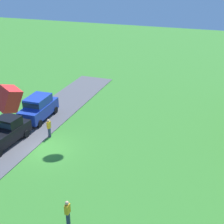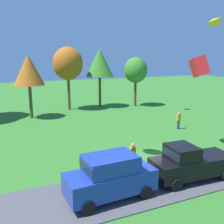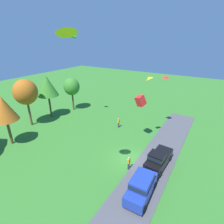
{
  "view_description": "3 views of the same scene",
  "coord_description": "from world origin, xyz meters",
  "px_view_note": "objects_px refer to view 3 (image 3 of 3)",
  "views": [
    {
      "loc": [
        18.59,
        12.57,
        13.39
      ],
      "look_at": [
        0.97,
        6.12,
        4.69
      ],
      "focal_mm": 50.0,
      "sensor_mm": 36.0,
      "label": 1
    },
    {
      "loc": [
        -9.54,
        -14.63,
        7.25
      ],
      "look_at": [
        -0.83,
        4.74,
        2.59
      ],
      "focal_mm": 42.0,
      "sensor_mm": 36.0,
      "label": 2
    },
    {
      "loc": [
        -16.9,
        -7.67,
        14.45
      ],
      "look_at": [
        2.5,
        4.3,
        4.75
      ],
      "focal_mm": 28.0,
      "sensor_mm": 36.0,
      "label": 3
    }
  ],
  "objects_px": {
    "tree_right_of_center": "(4,109)",
    "kite_box_trailing_tail": "(141,101)",
    "tree_far_right": "(47,86)",
    "kite_delta_near_flag": "(66,30)",
    "person_watching_sky": "(129,163)",
    "kite_diamond_high_right": "(74,36)",
    "car_pickup_near_entrance": "(158,159)",
    "person_beside_suv": "(119,123)",
    "kite_diamond_over_trees": "(148,78)",
    "tree_center_back": "(72,87)",
    "tree_left_of_center": "(25,92)",
    "car_suv_by_flagpole": "(141,186)",
    "kite_diamond_low_drifter": "(165,77)"
  },
  "relations": [
    {
      "from": "tree_right_of_center",
      "to": "kite_box_trailing_tail",
      "type": "xyz_separation_m",
      "value": [
        10.64,
        -15.52,
        0.84
      ]
    },
    {
      "from": "tree_far_right",
      "to": "kite_delta_near_flag",
      "type": "bearing_deg",
      "value": -122.59
    },
    {
      "from": "person_watching_sky",
      "to": "tree_far_right",
      "type": "distance_m",
      "value": 21.54
    },
    {
      "from": "kite_diamond_high_right",
      "to": "car_pickup_near_entrance",
      "type": "bearing_deg",
      "value": -107.8
    },
    {
      "from": "car_pickup_near_entrance",
      "to": "person_beside_suv",
      "type": "relative_size",
      "value": 2.98
    },
    {
      "from": "tree_far_right",
      "to": "kite_diamond_over_trees",
      "type": "xyz_separation_m",
      "value": [
        1.14,
        -19.18,
        3.4
      ]
    },
    {
      "from": "person_watching_sky",
      "to": "tree_center_back",
      "type": "xyz_separation_m",
      "value": [
        10.62,
        18.71,
        4.21
      ]
    },
    {
      "from": "person_beside_suv",
      "to": "tree_left_of_center",
      "type": "relative_size",
      "value": 0.21
    },
    {
      "from": "tree_center_back",
      "to": "kite_box_trailing_tail",
      "type": "xyz_separation_m",
      "value": [
        -4.06,
        -17.03,
        1.29
      ]
    },
    {
      "from": "car_suv_by_flagpole",
      "to": "tree_right_of_center",
      "type": "bearing_deg",
      "value": 93.7
    },
    {
      "from": "tree_right_of_center",
      "to": "kite_diamond_high_right",
      "type": "xyz_separation_m",
      "value": [
        11.84,
        -2.89,
        9.13
      ]
    },
    {
      "from": "person_beside_suv",
      "to": "kite_diamond_over_trees",
      "type": "height_order",
      "value": "kite_diamond_over_trees"
    },
    {
      "from": "kite_box_trailing_tail",
      "to": "car_suv_by_flagpole",
      "type": "bearing_deg",
      "value": -154.64
    },
    {
      "from": "kite_diamond_over_trees",
      "to": "tree_left_of_center",
      "type": "bearing_deg",
      "value": 106.34
    },
    {
      "from": "tree_far_right",
      "to": "person_watching_sky",
      "type": "bearing_deg",
      "value": -105.84
    },
    {
      "from": "tree_left_of_center",
      "to": "car_pickup_near_entrance",
      "type": "bearing_deg",
      "value": -87.39
    },
    {
      "from": "tree_right_of_center",
      "to": "tree_center_back",
      "type": "relative_size",
      "value": 1.06
    },
    {
      "from": "person_watching_sky",
      "to": "person_beside_suv",
      "type": "height_order",
      "value": "same"
    },
    {
      "from": "tree_far_right",
      "to": "tree_left_of_center",
      "type": "bearing_deg",
      "value": -179.62
    },
    {
      "from": "car_suv_by_flagpole",
      "to": "tree_far_right",
      "type": "bearing_deg",
      "value": 69.6
    },
    {
      "from": "person_beside_suv",
      "to": "car_pickup_near_entrance",
      "type": "bearing_deg",
      "value": -124.93
    },
    {
      "from": "car_suv_by_flagpole",
      "to": "kite_diamond_low_drifter",
      "type": "relative_size",
      "value": 4.73
    },
    {
      "from": "kite_diamond_low_drifter",
      "to": "kite_diamond_high_right",
      "type": "bearing_deg",
      "value": 107.69
    },
    {
      "from": "kite_box_trailing_tail",
      "to": "kite_diamond_over_trees",
      "type": "bearing_deg",
      "value": -69.45
    },
    {
      "from": "car_suv_by_flagpole",
      "to": "tree_far_right",
      "type": "distance_m",
      "value": 24.85
    },
    {
      "from": "person_beside_suv",
      "to": "tree_right_of_center",
      "type": "distance_m",
      "value": 17.38
    },
    {
      "from": "person_beside_suv",
      "to": "kite_delta_near_flag",
      "type": "xyz_separation_m",
      "value": [
        -14.05,
        -3.62,
        14.05
      ]
    },
    {
      "from": "tree_left_of_center",
      "to": "kite_delta_near_flag",
      "type": "relative_size",
      "value": 5.33
    },
    {
      "from": "tree_right_of_center",
      "to": "tree_left_of_center",
      "type": "bearing_deg",
      "value": 28.28
    },
    {
      "from": "car_suv_by_flagpole",
      "to": "tree_left_of_center",
      "type": "bearing_deg",
      "value": 80.0
    },
    {
      "from": "tree_center_back",
      "to": "tree_right_of_center",
      "type": "bearing_deg",
      "value": -174.12
    },
    {
      "from": "car_pickup_near_entrance",
      "to": "tree_far_right",
      "type": "relative_size",
      "value": 0.63
    },
    {
      "from": "kite_diamond_low_drifter",
      "to": "tree_far_right",
      "type": "bearing_deg",
      "value": 108.25
    },
    {
      "from": "tree_right_of_center",
      "to": "tree_left_of_center",
      "type": "xyz_separation_m",
      "value": [
        5.31,
        2.86,
        0.55
      ]
    },
    {
      "from": "car_suv_by_flagpole",
      "to": "person_beside_suv",
      "type": "xyz_separation_m",
      "value": [
        11.39,
        9.02,
        -0.42
      ]
    },
    {
      "from": "car_pickup_near_entrance",
      "to": "person_watching_sky",
      "type": "bearing_deg",
      "value": 129.04
    },
    {
      "from": "person_beside_suv",
      "to": "tree_right_of_center",
      "type": "height_order",
      "value": "tree_right_of_center"
    },
    {
      "from": "person_beside_suv",
      "to": "kite_box_trailing_tail",
      "type": "height_order",
      "value": "kite_box_trailing_tail"
    },
    {
      "from": "car_suv_by_flagpole",
      "to": "car_pickup_near_entrance",
      "type": "xyz_separation_m",
      "value": [
        5.06,
        -0.04,
        -0.19
      ]
    },
    {
      "from": "tree_left_of_center",
      "to": "car_suv_by_flagpole",
      "type": "bearing_deg",
      "value": -100.0
    },
    {
      "from": "car_pickup_near_entrance",
      "to": "kite_box_trailing_tail",
      "type": "xyz_separation_m",
      "value": [
        4.28,
        4.47,
        5.27
      ]
    },
    {
      "from": "car_pickup_near_entrance",
      "to": "tree_left_of_center",
      "type": "bearing_deg",
      "value": 92.61
    },
    {
      "from": "car_pickup_near_entrance",
      "to": "person_watching_sky",
      "type": "xyz_separation_m",
      "value": [
        -2.27,
        2.8,
        -0.23
      ]
    },
    {
      "from": "car_pickup_near_entrance",
      "to": "tree_left_of_center",
      "type": "height_order",
      "value": "tree_left_of_center"
    },
    {
      "from": "tree_left_of_center",
      "to": "kite_delta_near_flag",
      "type": "height_order",
      "value": "kite_delta_near_flag"
    },
    {
      "from": "car_pickup_near_entrance",
      "to": "person_beside_suv",
      "type": "height_order",
      "value": "car_pickup_near_entrance"
    },
    {
      "from": "tree_left_of_center",
      "to": "kite_diamond_low_drifter",
      "type": "bearing_deg",
      "value": -60.98
    },
    {
      "from": "car_suv_by_flagpole",
      "to": "kite_box_trailing_tail",
      "type": "distance_m",
      "value": 11.53
    },
    {
      "from": "person_watching_sky",
      "to": "kite_delta_near_flag",
      "type": "bearing_deg",
      "value": 154.12
    },
    {
      "from": "tree_left_of_center",
      "to": "kite_diamond_over_trees",
      "type": "xyz_separation_m",
      "value": [
        5.62,
        -19.15,
        3.48
      ]
    }
  ]
}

